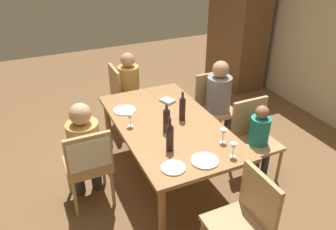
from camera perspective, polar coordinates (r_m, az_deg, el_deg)
The scene contains 22 objects.
ground_plane at distance 4.04m, azimuth 0.00°, elevation -10.26°, with size 10.00×10.00×0.00m, color brown.
armoire_cabinet at distance 6.21m, azimuth 11.78°, elevation 14.99°, with size 1.18×0.62×2.18m.
dining_table at distance 3.66m, azimuth 0.00°, elevation -2.37°, with size 1.87×1.04×0.72m.
chair_far_left at distance 4.48m, azimuth 7.82°, elevation 1.99°, with size 0.44×0.44×0.92m.
chair_left_end at distance 4.77m, azimuth -7.53°, elevation 3.78°, with size 0.44×0.44×0.92m.
chair_near at distance 3.37m, azimuth -13.28°, elevation -7.46°, with size 0.46×0.44×0.92m.
chair_far_right at distance 3.90m, azimuth 14.25°, elevation -3.21°, with size 0.44×0.44×0.92m.
chair_right_end at distance 2.89m, azimuth 13.02°, elevation -16.50°, with size 0.44×0.44×0.92m.
person_woman_host at distance 4.34m, azimuth 8.71°, elevation 2.87°, with size 0.36×0.31×1.15m.
person_man_bearded at distance 4.76m, azimuth -6.32°, elevation 5.19°, with size 0.29×0.34×1.10m.
person_man_guest at distance 3.46m, azimuth -13.96°, elevation -5.18°, with size 0.36×0.31×1.15m.
person_child_small at distance 3.81m, azimuth 15.30°, elevation -3.68°, with size 0.25×0.22×0.94m.
wine_bottle_tall_green at distance 3.12m, azimuth 0.31°, elevation -3.65°, with size 0.07×0.07×0.34m.
wine_bottle_dark_red at distance 3.62m, azimuth 2.45°, elevation 1.26°, with size 0.07×0.07×0.33m.
wine_bottle_short_olive at distance 3.41m, azimuth -0.24°, elevation -0.73°, with size 0.08×0.08×0.31m.
wine_glass_near_left at distance 3.53m, azimuth -6.47°, elevation -0.39°, with size 0.07×0.07×0.15m.
wine_glass_centre at distance 3.29m, azimuth 9.38°, elevation -3.02°, with size 0.07×0.07×0.15m.
wine_glass_near_right at distance 3.11m, azimuth 11.04°, elevation -5.34°, with size 0.07×0.07×0.15m.
dinner_plate_host at distance 3.89m, azimuth -7.34°, elevation 0.82°, with size 0.26×0.26×0.01m, color white.
dinner_plate_guest_left at distance 3.07m, azimuth 6.22°, elevation -7.70°, with size 0.26×0.26×0.01m, color silver.
dinner_plate_guest_right at distance 2.97m, azimuth 0.89°, elevation -8.92°, with size 0.22×0.22×0.01m, color white.
folded_napkin at distance 4.05m, azimuth -0.07°, elevation 2.43°, with size 0.16×0.12×0.03m, color #ADC6D6.
Camera 1 is at (2.83, -1.29, 2.57)m, focal length 36.00 mm.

